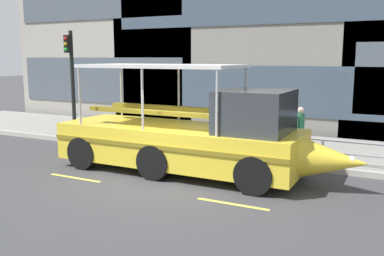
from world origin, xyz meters
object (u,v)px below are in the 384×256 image
object	(u,v)px
duck_tour_boat	(195,138)
pedestrian_mid_left	(246,120)
traffic_light_pole	(71,72)
pedestrian_near_bow	(300,125)

from	to	relation	value
duck_tour_boat	pedestrian_mid_left	bearing A→B (deg)	85.82
traffic_light_pole	pedestrian_mid_left	distance (m)	7.73
traffic_light_pole	pedestrian_near_bow	size ratio (longest dim) A/B	2.74
duck_tour_boat	pedestrian_near_bow	xyz separation A→B (m)	(2.30, 3.35, 0.06)
pedestrian_near_bow	pedestrian_mid_left	bearing A→B (deg)	172.55
duck_tour_boat	pedestrian_near_bow	world-z (taller)	duck_tour_boat
duck_tour_boat	pedestrian_near_bow	size ratio (longest dim) A/B	5.80
duck_tour_boat	pedestrian_mid_left	distance (m)	3.63
traffic_light_pole	pedestrian_near_bow	xyz separation A→B (m)	(9.54, 0.51, -1.65)
traffic_light_pole	duck_tour_boat	xyz separation A→B (m)	(7.24, -2.83, -1.71)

